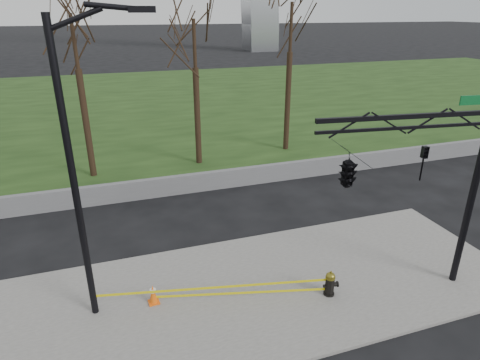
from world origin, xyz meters
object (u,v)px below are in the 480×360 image
object	(u,v)px
fire_hydrant	(330,284)
street_light	(80,159)
traffic_cone	(153,294)
traffic_signal_mast	(375,167)

from	to	relation	value
fire_hydrant	street_light	distance (m)	7.85
traffic_cone	street_light	bearing A→B (deg)	175.44
traffic_cone	traffic_signal_mast	size ratio (longest dim) A/B	0.10
traffic_cone	street_light	size ratio (longest dim) A/B	0.07
traffic_cone	street_light	xyz separation A→B (m)	(-1.40, 0.11, 4.29)
traffic_signal_mast	traffic_cone	bearing A→B (deg)	173.52
traffic_cone	traffic_signal_mast	world-z (taller)	traffic_signal_mast
traffic_cone	fire_hydrant	bearing A→B (deg)	-14.50
traffic_cone	traffic_signal_mast	bearing A→B (deg)	-14.00
fire_hydrant	street_light	size ratio (longest dim) A/B	0.10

